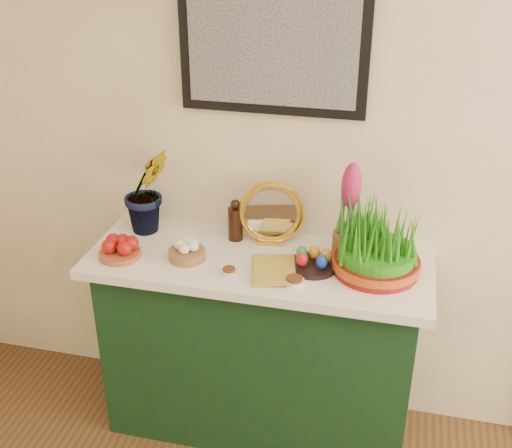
{
  "coord_description": "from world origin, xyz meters",
  "views": [
    {
      "loc": [
        0.08,
        -0.19,
        2.21
      ],
      "look_at": [
        -0.43,
        1.95,
        1.07
      ],
      "focal_mm": 45.0,
      "sensor_mm": 36.0,
      "label": 1
    }
  ],
  "objects_px": {
    "sideboard": "(259,349)",
    "wheatgrass_sabzeh": "(378,244)",
    "mirror": "(271,213)",
    "hyacinth_green": "(146,178)",
    "book": "(252,269)"
  },
  "relations": [
    {
      "from": "sideboard",
      "to": "mirror",
      "type": "distance_m",
      "value": 0.62
    },
    {
      "from": "sideboard",
      "to": "mirror",
      "type": "height_order",
      "value": "mirror"
    },
    {
      "from": "hyacinth_green",
      "to": "wheatgrass_sabzeh",
      "type": "bearing_deg",
      "value": -51.93
    },
    {
      "from": "wheatgrass_sabzeh",
      "to": "mirror",
      "type": "bearing_deg",
      "value": 162.4
    },
    {
      "from": "hyacinth_green",
      "to": "sideboard",
      "type": "bearing_deg",
      "value": -58.58
    },
    {
      "from": "sideboard",
      "to": "hyacinth_green",
      "type": "bearing_deg",
      "value": 166.08
    },
    {
      "from": "mirror",
      "to": "wheatgrass_sabzeh",
      "type": "height_order",
      "value": "wheatgrass_sabzeh"
    },
    {
      "from": "mirror",
      "to": "wheatgrass_sabzeh",
      "type": "bearing_deg",
      "value": -17.6
    },
    {
      "from": "mirror",
      "to": "book",
      "type": "xyz_separation_m",
      "value": [
        -0.02,
        -0.26,
        -0.12
      ]
    },
    {
      "from": "sideboard",
      "to": "wheatgrass_sabzeh",
      "type": "xyz_separation_m",
      "value": [
        0.47,
        0.0,
        0.59
      ]
    },
    {
      "from": "book",
      "to": "wheatgrass_sabzeh",
      "type": "xyz_separation_m",
      "value": [
        0.47,
        0.12,
        0.11
      ]
    },
    {
      "from": "book",
      "to": "wheatgrass_sabzeh",
      "type": "relative_size",
      "value": 0.65
    },
    {
      "from": "mirror",
      "to": "book",
      "type": "height_order",
      "value": "mirror"
    },
    {
      "from": "hyacinth_green",
      "to": "wheatgrass_sabzeh",
      "type": "relative_size",
      "value": 1.45
    },
    {
      "from": "mirror",
      "to": "hyacinth_green",
      "type": "bearing_deg",
      "value": -178.31
    }
  ]
}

